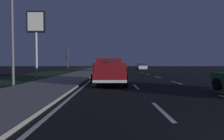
# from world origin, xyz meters

# --- Properties ---
(ground) EXTENTS (144.00, 144.00, 0.00)m
(ground) POSITION_xyz_m (27.00, 0.00, 0.00)
(ground) COLOR black
(sidewalk_shoulder) EXTENTS (108.00, 4.00, 0.12)m
(sidewalk_shoulder) POSITION_xyz_m (27.00, 7.45, 0.06)
(sidewalk_shoulder) COLOR gray
(sidewalk_shoulder) RESTS_ON ground
(grass_verge) EXTENTS (108.00, 6.00, 0.01)m
(grass_verge) POSITION_xyz_m (27.00, 12.45, 0.00)
(grass_verge) COLOR #1E3819
(grass_verge) RESTS_ON ground
(lane_markings) EXTENTS (108.10, 7.04, 0.01)m
(lane_markings) POSITION_xyz_m (30.62, 3.09, 0.00)
(lane_markings) COLOR silver
(lane_markings) RESTS_ON ground
(pickup_truck) EXTENTS (5.47, 2.38, 1.87)m
(pickup_truck) POSITION_xyz_m (11.64, 3.50, 0.98)
(pickup_truck) COLOR maroon
(pickup_truck) RESTS_ON ground
(sedan_white) EXTENTS (4.42, 2.06, 1.54)m
(sedan_white) POSITION_xyz_m (39.35, -3.39, 0.78)
(sedan_white) COLOR silver
(sedan_white) RESTS_ON ground
(sedan_blue) EXTENTS (4.43, 2.07, 1.54)m
(sedan_blue) POSITION_xyz_m (32.17, 3.35, 0.78)
(sedan_blue) COLOR navy
(sedan_blue) RESTS_ON ground
(gas_price_sign) EXTENTS (0.27, 1.90, 6.89)m
(gas_price_sign) POSITION_xyz_m (17.61, 11.10, 5.18)
(gas_price_sign) COLOR #99999E
(gas_price_sign) RESTS_ON ground
(street_light_near) EXTENTS (0.36, 1.97, 7.52)m
(street_light_near) POSITION_xyz_m (10.14, 9.36, 4.56)
(street_light_near) COLOR #4C4C51
(street_light_near) RESTS_ON ground
(bare_tree_far) EXTENTS (0.90, 1.38, 4.47)m
(bare_tree_far) POSITION_xyz_m (39.09, 12.80, 2.34)
(bare_tree_far) COLOR #423323
(bare_tree_far) RESTS_ON ground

